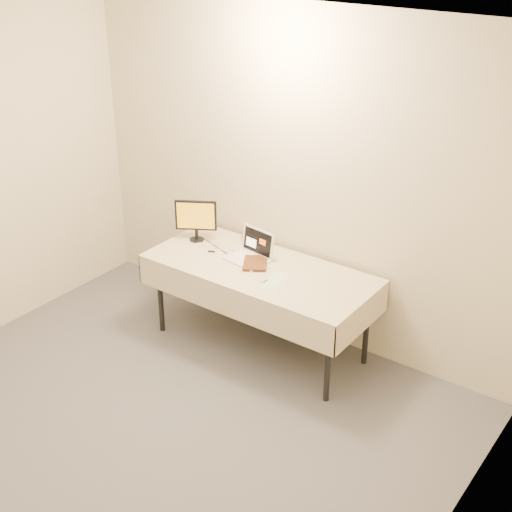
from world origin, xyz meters
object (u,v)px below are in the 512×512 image
Objects in this scene: table at (260,274)px; laptop at (251,252)px; monitor at (196,217)px; book at (243,250)px.

laptop is at bearing 149.67° from table.
laptop is 0.60m from monitor.
table is at bearing -17.13° from book.
book is (-0.13, -0.04, 0.19)m from table.
table is at bearing -37.98° from monitor.
laptop is 1.02× the size of monitor.
monitor reaches higher than book.
laptop is (-0.14, 0.08, 0.12)m from table.
monitor reaches higher than table.
book reaches higher than laptop.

